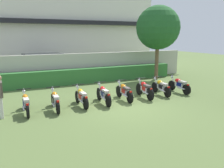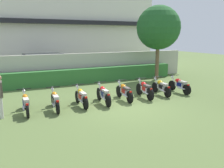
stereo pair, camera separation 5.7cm
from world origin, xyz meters
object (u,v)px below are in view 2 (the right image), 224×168
(motorcycle_in_row_6, at_px, (161,87))
(motorcycle_in_row_7, at_px, (179,85))
(tree_near_inspector, at_px, (158,28))
(inspector_person, at_px, (0,93))
(motorcycle_in_row_5, at_px, (145,89))
(motorcycle_in_row_3, at_px, (103,94))
(parked_car, at_px, (46,66))
(motorcycle_in_row_0, at_px, (26,103))
(motorcycle_in_row_1, at_px, (55,100))
(motorcycle_in_row_4, at_px, (124,91))
(motorcycle_in_row_2, at_px, (81,97))

(motorcycle_in_row_6, bearing_deg, motorcycle_in_row_7, -86.17)
(tree_near_inspector, relative_size, inspector_person, 3.12)
(motorcycle_in_row_5, bearing_deg, motorcycle_in_row_3, 97.10)
(parked_car, relative_size, motorcycle_in_row_5, 2.49)
(motorcycle_in_row_0, bearing_deg, tree_near_inspector, -66.20)
(motorcycle_in_row_1, relative_size, motorcycle_in_row_4, 0.99)
(motorcycle_in_row_6, bearing_deg, motorcycle_in_row_5, 101.36)
(motorcycle_in_row_2, bearing_deg, motorcycle_in_row_5, -89.46)
(motorcycle_in_row_1, relative_size, motorcycle_in_row_5, 0.98)
(motorcycle_in_row_4, height_order, motorcycle_in_row_7, motorcycle_in_row_4)
(motorcycle_in_row_5, bearing_deg, motorcycle_in_row_4, 93.58)
(tree_near_inspector, xyz_separation_m, motorcycle_in_row_6, (-2.62, -3.98, -3.31))
(parked_car, distance_m, motorcycle_in_row_5, 8.85)
(motorcycle_in_row_3, height_order, motorcycle_in_row_6, motorcycle_in_row_3)
(motorcycle_in_row_6, bearing_deg, tree_near_inspector, -28.01)
(tree_near_inspector, distance_m, motorcycle_in_row_2, 8.94)
(parked_car, height_order, motorcycle_in_row_0, parked_car)
(motorcycle_in_row_1, relative_size, inspector_person, 1.07)
(tree_near_inspector, bearing_deg, motorcycle_in_row_0, -157.20)
(motorcycle_in_row_0, height_order, motorcycle_in_row_5, motorcycle_in_row_5)
(motorcycle_in_row_0, bearing_deg, motorcycle_in_row_6, -88.41)
(motorcycle_in_row_6, relative_size, inspector_person, 1.08)
(motorcycle_in_row_0, bearing_deg, motorcycle_in_row_3, -90.43)
(parked_car, height_order, motorcycle_in_row_6, parked_car)
(motorcycle_in_row_2, bearing_deg, motorcycle_in_row_7, -88.48)
(tree_near_inspector, distance_m, motorcycle_in_row_0, 10.98)
(motorcycle_in_row_2, distance_m, motorcycle_in_row_4, 2.27)
(motorcycle_in_row_1, bearing_deg, motorcycle_in_row_5, -86.43)
(motorcycle_in_row_0, bearing_deg, inspector_person, 100.82)
(motorcycle_in_row_7, bearing_deg, motorcycle_in_row_4, 91.48)
(motorcycle_in_row_7, bearing_deg, motorcycle_in_row_0, 91.19)
(motorcycle_in_row_1, xyz_separation_m, motorcycle_in_row_4, (3.49, 0.09, 0.01))
(motorcycle_in_row_5, xyz_separation_m, motorcycle_in_row_6, (1.16, 0.12, -0.02))
(motorcycle_in_row_0, xyz_separation_m, motorcycle_in_row_7, (8.27, 0.04, 0.00))
(motorcycle_in_row_5, relative_size, motorcycle_in_row_6, 1.01)
(parked_car, distance_m, motorcycle_in_row_4, 8.39)
(motorcycle_in_row_0, height_order, motorcycle_in_row_3, motorcycle_in_row_3)
(parked_car, relative_size, motorcycle_in_row_0, 2.43)
(motorcycle_in_row_5, relative_size, inspector_person, 1.09)
(motorcycle_in_row_6, bearing_deg, inspector_person, 97.05)
(motorcycle_in_row_0, distance_m, motorcycle_in_row_7, 8.27)
(motorcycle_in_row_0, distance_m, motorcycle_in_row_4, 4.68)
(tree_near_inspector, height_order, inspector_person, tree_near_inspector)
(motorcycle_in_row_1, height_order, motorcycle_in_row_6, motorcycle_in_row_1)
(motorcycle_in_row_3, height_order, motorcycle_in_row_7, motorcycle_in_row_3)
(motorcycle_in_row_2, xyz_separation_m, motorcycle_in_row_6, (4.61, 0.10, -0.00))
(motorcycle_in_row_2, bearing_deg, motorcycle_in_row_3, -92.09)
(tree_near_inspector, bearing_deg, motorcycle_in_row_5, -132.69)
(motorcycle_in_row_1, distance_m, motorcycle_in_row_3, 2.30)
(tree_near_inspector, relative_size, motorcycle_in_row_1, 2.91)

